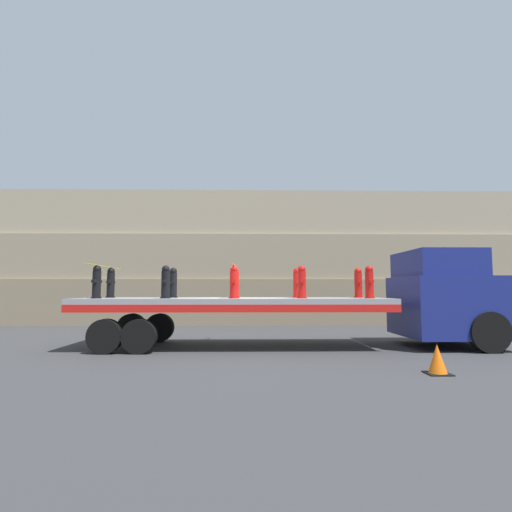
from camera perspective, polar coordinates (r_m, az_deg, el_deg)
ground_plane at (r=11.67m, az=-3.12°, el=-12.85°), size 120.00×120.00×0.00m
rock_cliff at (r=20.04m, az=-2.23°, el=-0.42°), size 60.00×3.30×6.36m
truck_cab at (r=12.94m, az=25.82°, el=-5.40°), size 2.65×2.73×2.74m
flatbed_trailer at (r=11.60m, az=-6.08°, el=-7.31°), size 8.69×2.64×1.39m
fire_hydrant_black_near_0 at (r=11.75m, az=-21.80°, el=-3.50°), size 0.28×0.54×0.90m
fire_hydrant_black_far_0 at (r=12.80m, az=-20.04°, el=-3.63°), size 0.28×0.54×0.90m
fire_hydrant_black_near_1 at (r=11.22m, az=-12.80°, el=-3.67°), size 0.28×0.54×0.90m
fire_hydrant_black_far_1 at (r=12.32m, az=-11.75°, el=-3.79°), size 0.28×0.54×0.90m
fire_hydrant_red_near_2 at (r=11.00m, az=-3.18°, el=-3.77°), size 0.28×0.54×0.90m
fire_hydrant_red_far_2 at (r=12.11m, az=-2.99°, el=-3.87°), size 0.28×0.54×0.90m
fire_hydrant_red_near_3 at (r=11.09m, az=6.56°, el=-3.75°), size 0.28×0.54×0.90m
fire_hydrant_red_far_3 at (r=12.20m, az=5.86°, el=-3.86°), size 0.28×0.54×0.90m
fire_hydrant_red_near_4 at (r=11.49m, az=15.88°, el=-3.64°), size 0.28×0.54×0.90m
fire_hydrant_red_far_4 at (r=12.56m, az=14.39°, el=-3.76°), size 0.28×0.54×0.90m
cargo_strap_rear at (r=12.29m, az=-20.82°, el=-1.39°), size 0.05×2.74×0.01m
cargo_strap_middle at (r=11.57m, az=-3.07°, el=-1.50°), size 0.05×2.74×0.01m
traffic_cone at (r=8.71m, az=24.48°, el=-13.31°), size 0.45×0.45×0.57m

